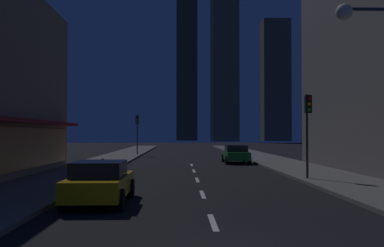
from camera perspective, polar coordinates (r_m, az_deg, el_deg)
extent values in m
cube|color=black|center=(40.34, -0.36, -4.80)|extent=(78.00, 136.00, 0.10)
cube|color=#605E59|center=(41.09, 9.48, -4.54)|extent=(4.00, 76.00, 0.15)
cube|color=#605E59|center=(40.79, -10.27, -4.56)|extent=(4.00, 76.00, 0.15)
cube|color=silver|center=(11.74, 2.81, -13.03)|extent=(0.16, 2.20, 0.01)
cube|color=silver|center=(16.85, 1.43, -9.46)|extent=(0.16, 2.20, 0.01)
cube|color=silver|center=(22.01, 0.70, -7.55)|extent=(0.16, 2.20, 0.01)
cube|color=silver|center=(27.18, 0.26, -6.36)|extent=(0.16, 2.20, 0.01)
cube|color=silver|center=(32.36, -0.04, -5.55)|extent=(0.16, 2.20, 0.01)
cube|color=#D88C3F|center=(21.82, -23.49, -3.29)|extent=(0.10, 20.07, 2.20)
cube|color=maroon|center=(21.67, -22.47, 0.39)|extent=(0.90, 20.67, 0.20)
cube|color=#484536|center=(149.74, -0.69, 12.55)|extent=(7.03, 6.37, 76.66)
cube|color=#5F5B47|center=(131.80, 4.36, 11.59)|extent=(7.97, 7.66, 63.72)
cube|color=brown|center=(137.43, 11.09, 5.64)|extent=(8.50, 6.35, 38.05)
cube|color=gold|center=(15.00, -12.16, -8.09)|extent=(1.80, 4.20, 0.65)
cube|color=black|center=(14.75, -12.29, -6.02)|extent=(1.64, 2.00, 0.55)
cylinder|color=black|center=(16.57, -14.29, -8.39)|extent=(0.22, 0.68, 0.68)
cylinder|color=black|center=(16.28, -8.17, -8.54)|extent=(0.22, 0.68, 0.68)
cylinder|color=black|center=(13.88, -16.86, -9.76)|extent=(0.22, 0.68, 0.68)
cylinder|color=black|center=(13.53, -9.54, -10.02)|extent=(0.22, 0.68, 0.68)
sphere|color=white|center=(17.10, -12.71, -7.08)|extent=(0.18, 0.18, 0.18)
sphere|color=white|center=(16.93, -9.03, -7.16)|extent=(0.18, 0.18, 0.18)
cube|color=#1E722D|center=(34.57, 5.86, -4.27)|extent=(1.80, 4.20, 0.65)
cube|color=black|center=(34.34, 5.90, -3.35)|extent=(1.64, 2.00, 0.55)
cylinder|color=black|center=(35.87, 4.17, -4.60)|extent=(0.22, 0.68, 0.68)
cylinder|color=black|center=(36.09, 6.96, -4.58)|extent=(0.22, 0.68, 0.68)
cylinder|color=black|center=(33.09, 4.66, -4.88)|extent=(0.22, 0.68, 0.68)
cylinder|color=black|center=(33.33, 7.68, -4.84)|extent=(0.22, 0.68, 0.68)
sphere|color=white|center=(36.53, 4.58, -4.03)|extent=(0.18, 0.18, 0.18)
sphere|color=white|center=(36.67, 6.30, -4.02)|extent=(0.18, 0.18, 0.18)
cylinder|color=gold|center=(28.34, -11.86, -5.28)|extent=(0.22, 0.22, 0.55)
sphere|color=gold|center=(28.32, -11.85, -4.72)|extent=(0.21, 0.21, 0.21)
cylinder|color=gold|center=(28.36, -11.86, -5.77)|extent=(0.30, 0.30, 0.06)
cylinder|color=gold|center=(28.37, -12.17, -5.22)|extent=(0.10, 0.10, 0.10)
cylinder|color=gold|center=(28.31, -11.54, -5.23)|extent=(0.10, 0.10, 0.10)
cylinder|color=#2D2D2D|center=(22.19, 15.11, -1.64)|extent=(0.12, 0.12, 4.20)
cube|color=black|center=(22.05, 15.24, 2.52)|extent=(0.32, 0.24, 0.90)
sphere|color=red|center=(21.94, 15.33, 3.27)|extent=(0.18, 0.18, 0.18)
sphere|color=#F2B20C|center=(21.92, 15.33, 2.54)|extent=(0.18, 0.18, 0.18)
sphere|color=#19D833|center=(21.91, 15.34, 1.81)|extent=(0.18, 0.18, 0.18)
cylinder|color=#2D2D2D|center=(46.45, -7.32, -1.49)|extent=(0.12, 0.12, 4.20)
cube|color=black|center=(46.28, -7.34, 0.49)|extent=(0.32, 0.24, 0.90)
sphere|color=red|center=(46.16, -7.35, 0.84)|extent=(0.18, 0.18, 0.18)
sphere|color=#F2B20C|center=(46.15, -7.35, 0.49)|extent=(0.18, 0.18, 0.18)
sphere|color=#19D833|center=(46.14, -7.35, 0.14)|extent=(0.18, 0.18, 0.18)
cylinder|color=#38383D|center=(15.92, 22.40, 13.93)|extent=(1.60, 0.12, 0.12)
sphere|color=#FCF7CC|center=(15.59, 19.63, 13.85)|extent=(0.56, 0.56, 0.56)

